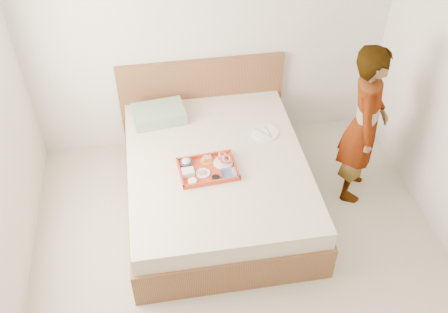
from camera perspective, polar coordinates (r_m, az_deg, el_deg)
name	(u,v)px	position (r m, az deg, el deg)	size (l,w,h in m)	color
ground	(248,290)	(4.26, 2.68, -14.58)	(3.50, 4.00, 0.01)	beige
wall_back	(209,25)	(4.87, -1.63, 14.45)	(3.50, 0.01, 2.60)	silver
bed	(217,181)	(4.67, -0.81, -2.77)	(1.65, 2.00, 0.53)	brown
headboard	(202,101)	(5.27, -2.46, 6.23)	(1.65, 0.06, 0.95)	brown
pillow	(159,114)	(4.93, -7.27, 4.69)	(0.49, 0.33, 0.12)	gray
tray	(208,169)	(4.37, -1.82, -1.40)	(0.49, 0.36, 0.04)	red
prawn_plate	(223,162)	(4.43, -0.10, -0.66)	(0.17, 0.17, 0.01)	white
navy_bowl_big	(229,174)	(4.31, 0.52, -1.98)	(0.14, 0.14, 0.03)	#141949
sauce_dish	(216,178)	(4.28, -0.93, -2.43)	(0.07, 0.07, 0.03)	black
meat_plate	(203,173)	(4.34, -2.35, -1.86)	(0.12, 0.12, 0.01)	white
bread_plate	(207,160)	(4.45, -1.90, -0.44)	(0.12, 0.12, 0.01)	orange
salad_bowl	(186,163)	(4.42, -4.22, -0.70)	(0.11, 0.11, 0.03)	#141949
plastic_tub	(188,172)	(4.33, -4.04, -1.76)	(0.10, 0.08, 0.04)	silver
cheese_round	(192,181)	(4.26, -3.53, -2.78)	(0.07, 0.07, 0.02)	white
dinner_plate	(265,133)	(4.77, 4.57, 2.67)	(0.25, 0.25, 0.01)	white
person	(364,125)	(4.62, 15.30, 3.37)	(0.56, 0.37, 1.55)	silver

